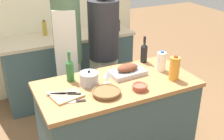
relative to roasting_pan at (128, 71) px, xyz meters
name	(u,v)px	position (x,y,z in m)	size (l,w,h in m)	color
kitchen_island	(117,123)	(-0.16, -0.10, -0.50)	(1.47, 0.72, 0.92)	#3D565B
back_counter	(69,66)	(-0.16, 1.40, -0.49)	(1.79, 0.60, 0.93)	#3D565B
back_wall	(58,4)	(-0.16, 1.75, 0.32)	(2.29, 0.10, 2.55)	beige
roasting_pan	(128,71)	(0.00, 0.00, 0.00)	(0.35, 0.22, 0.11)	#BCBCC1
wicker_basket	(106,92)	(-0.34, -0.26, -0.02)	(0.25, 0.25, 0.04)	brown
cutting_board	(67,96)	(-0.65, -0.15, -0.03)	(0.28, 0.21, 0.02)	tan
stock_pot	(89,79)	(-0.41, -0.03, 0.02)	(0.17, 0.17, 0.14)	#B7B7BC
mixing_bowl	(140,87)	(-0.05, -0.31, -0.01)	(0.14, 0.14, 0.05)	#A84C38
juice_jug	(175,68)	(0.34, -0.27, 0.07)	(0.09, 0.09, 0.24)	orange
milk_jug	(161,61)	(0.35, -0.05, 0.05)	(0.09, 0.09, 0.21)	white
wine_bottle_green	(70,69)	(-0.53, 0.12, 0.07)	(0.07, 0.07, 0.29)	#28662D
wine_bottle_dark	(144,52)	(0.31, 0.20, 0.07)	(0.07, 0.07, 0.28)	black
wine_glass_left	(107,75)	(-0.25, -0.08, 0.05)	(0.07, 0.07, 0.13)	silver
knife_chef	(65,94)	(-0.66, -0.12, -0.02)	(0.27, 0.16, 0.01)	#B7B7BC
knife_paring	(74,102)	(-0.63, -0.25, -0.04)	(0.21, 0.08, 0.01)	#B7B7BC
knife_bread	(64,93)	(-0.67, -0.11, -0.02)	(0.21, 0.11, 0.01)	#B7B7BC
condiment_bottle_tall	(45,28)	(-0.43, 1.52, 0.07)	(0.06, 0.06, 0.21)	#B28E2D
condiment_bottle_short	(118,25)	(0.54, 1.27, 0.05)	(0.07, 0.07, 0.18)	#332D28
person_cook_aproned	(68,49)	(-0.36, 0.72, 0.04)	(0.33, 0.34, 1.78)	beige
person_cook_guest	(104,48)	(0.08, 0.72, -0.02)	(0.36, 0.36, 1.70)	beige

